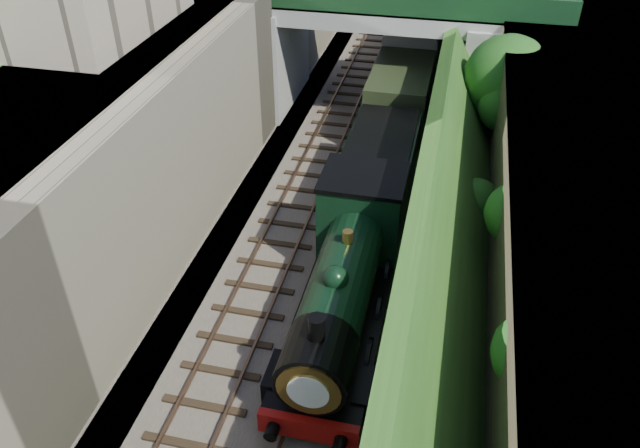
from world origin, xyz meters
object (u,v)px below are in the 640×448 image
(road_bridge, at_px, (404,40))
(locomotive, at_px, (345,280))
(tree, at_px, (509,81))
(tender, at_px, (380,171))

(road_bridge, height_order, locomotive, road_bridge)
(tree, bearing_deg, tender, -145.13)
(tree, relative_size, locomotive, 0.65)
(road_bridge, xyz_separation_m, tree, (4.97, -5.70, 0.57))
(road_bridge, relative_size, locomotive, 1.56)
(tree, xyz_separation_m, locomotive, (-4.71, -10.65, -2.75))
(tree, height_order, tender, tree)
(locomotive, xyz_separation_m, tender, (-0.00, 7.36, -0.27))
(tender, bearing_deg, road_bridge, 91.63)
(tender, bearing_deg, tree, 34.87)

